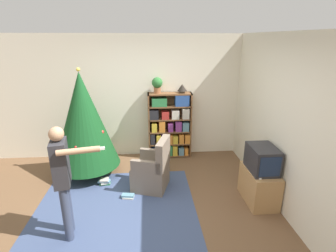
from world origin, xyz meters
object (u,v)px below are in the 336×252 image
armchair (153,171)px  table_lamp (182,88)px  potted_plant (157,84)px  bookshelf (170,126)px  standing_person (63,175)px  christmas_tree (84,120)px  television (262,159)px

armchair → table_lamp: (0.66, 1.29, 1.20)m
armchair → potted_plant: size_ratio=2.80×
bookshelf → standing_person: standing_person is taller
bookshelf → table_lamp: 0.85m
christmas_tree → table_lamp: 2.06m
bookshelf → potted_plant: 0.94m
bookshelf → christmas_tree: (-1.64, -0.69, 0.38)m
television → christmas_tree: christmas_tree is taller
christmas_tree → potted_plant: bearing=27.1°
television → potted_plant: 2.53m
potted_plant → television: bearing=-50.0°
bookshelf → armchair: bookshelf is taller
standing_person → table_lamp: table_lamp is taller
television → table_lamp: bearing=119.1°
bookshelf → potted_plant: size_ratio=4.33×
bookshelf → table_lamp: size_ratio=7.12×
christmas_tree → armchair: bearing=-25.7°
bookshelf → standing_person: bearing=-123.1°
bookshelf → television: 2.21m
armchair → television: bearing=89.9°
christmas_tree → standing_person: (0.10, -1.67, -0.19)m
bookshelf → television: size_ratio=2.63×
television → christmas_tree: 3.13m
standing_person → potted_plant: potted_plant is taller
bookshelf → television: (1.27, -1.82, 0.03)m
potted_plant → christmas_tree: bearing=-152.9°
standing_person → christmas_tree: bearing=172.3°
television → christmas_tree: bearing=158.9°
television → christmas_tree: size_ratio=0.27×
television → armchair: (-1.68, 0.53, -0.42)m
bookshelf → christmas_tree: size_ratio=0.70×
christmas_tree → potted_plant: size_ratio=6.18×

